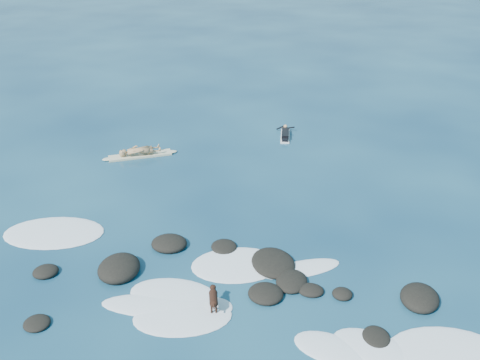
{
  "coord_description": "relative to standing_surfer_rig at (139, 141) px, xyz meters",
  "views": [
    {
      "loc": [
        1.51,
        -14.73,
        10.53
      ],
      "look_at": [
        0.08,
        4.0,
        0.9
      ],
      "focal_mm": 40.0,
      "sensor_mm": 36.0,
      "label": 1
    }
  ],
  "objects": [
    {
      "name": "breaking_foam",
      "position": [
        4.92,
        -9.67,
        -0.78
      ],
      "size": [
        16.22,
        7.27,
        0.12
      ],
      "color": "white",
      "rests_on": "ground"
    },
    {
      "name": "ground",
      "position": [
        4.95,
        -7.83,
        -0.79
      ],
      "size": [
        160.0,
        160.0,
        0.0
      ],
      "primitive_type": "plane",
      "color": "#0A2642",
      "rests_on": "ground"
    },
    {
      "name": "standing_surfer_rig",
      "position": [
        0.0,
        0.0,
        0.0
      ],
      "size": [
        3.41,
        1.61,
        2.01
      ],
      "rotation": [
        0.0,
        0.0,
        0.36
      ],
      "color": "beige",
      "rests_on": "ground"
    },
    {
      "name": "reef_rocks",
      "position": [
        4.94,
        -8.96,
        -0.69
      ],
      "size": [
        14.2,
        5.26,
        0.6
      ],
      "color": "black",
      "rests_on": "ground"
    },
    {
      "name": "dog",
      "position": [
        4.76,
        -10.42,
        -0.37
      ],
      "size": [
        0.36,
        1.01,
        0.64
      ],
      "rotation": [
        0.0,
        0.0,
        1.73
      ],
      "color": "black",
      "rests_on": "ground"
    },
    {
      "name": "paddling_surfer_rig",
      "position": [
        6.83,
        3.02,
        -0.66
      ],
      "size": [
        0.98,
        2.16,
        0.38
      ],
      "rotation": [
        0.0,
        0.0,
        1.56
      ],
      "color": "white",
      "rests_on": "ground"
    }
  ]
}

